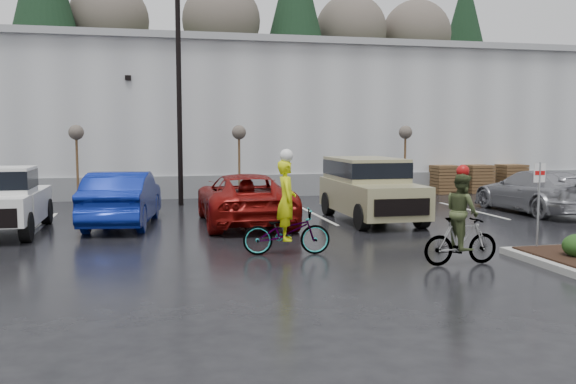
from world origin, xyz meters
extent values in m
plane|color=black|center=(0.00, 0.00, 0.00)|extent=(120.00, 120.00, 0.00)
cube|color=#AEB1B3|center=(0.00, 22.00, 3.50)|extent=(60.00, 15.00, 7.00)
cube|color=slate|center=(0.00, 14.45, 0.50)|extent=(60.00, 0.12, 1.00)
cube|color=#999B9E|center=(0.00, 22.00, 7.05)|extent=(60.50, 15.50, 0.30)
cube|color=#223717|center=(0.00, 45.00, 3.00)|extent=(80.00, 25.00, 6.00)
cylinder|color=black|center=(-4.00, 12.00, 4.50)|extent=(0.20, 0.20, 9.00)
cylinder|color=#503420|center=(-8.00, 13.00, 1.40)|extent=(0.10, 0.10, 2.80)
sphere|color=#443E36|center=(-8.00, 13.00, 2.90)|extent=(0.60, 0.60, 0.60)
cylinder|color=#503420|center=(-1.50, 13.00, 1.40)|extent=(0.10, 0.10, 2.80)
sphere|color=#443E36|center=(-1.50, 13.00, 2.90)|extent=(0.60, 0.60, 0.60)
cylinder|color=#503420|center=(6.00, 13.00, 1.40)|extent=(0.10, 0.10, 2.80)
sphere|color=#443E36|center=(6.00, 13.00, 2.90)|extent=(0.60, 0.60, 0.60)
cube|color=#503420|center=(8.50, 14.00, 0.68)|extent=(1.20, 1.20, 1.35)
cube|color=#503420|center=(10.20, 14.00, 0.68)|extent=(1.20, 1.20, 1.35)
cube|color=#503420|center=(12.00, 14.00, 0.68)|extent=(1.20, 1.20, 1.35)
cylinder|color=gray|center=(3.80, 0.20, 1.10)|extent=(0.05, 0.05, 2.20)
cube|color=white|center=(3.80, 0.20, 1.95)|extent=(0.30, 0.02, 0.45)
cube|color=red|center=(3.80, 0.19, 1.95)|extent=(0.26, 0.02, 0.10)
imported|color=navy|center=(-6.03, 7.12, 0.85)|extent=(2.44, 5.34, 1.70)
imported|color=maroon|center=(-2.27, 6.63, 0.80)|extent=(2.73, 5.80, 1.60)
imported|color=#9C9CA3|center=(8.38, 6.88, 0.78)|extent=(2.37, 5.44, 1.56)
imported|color=#3F3F44|center=(-2.05, 1.50, 0.54)|extent=(2.15, 0.98, 1.09)
imported|color=#CCD70B|center=(-2.05, 1.50, 1.30)|extent=(0.54, 0.75, 1.91)
sphere|color=silver|center=(-2.05, 1.50, 2.36)|extent=(0.31, 0.31, 0.31)
imported|color=#3F3F44|center=(1.44, -0.47, 0.53)|extent=(1.72, 0.56, 1.06)
imported|color=#3A4525|center=(1.44, -0.47, 1.19)|extent=(0.48, 0.83, 1.67)
sphere|color=#990C0C|center=(1.44, -0.47, 2.07)|extent=(0.28, 0.28, 0.28)
camera|label=1|loc=(-5.19, -12.47, 2.91)|focal=38.00mm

